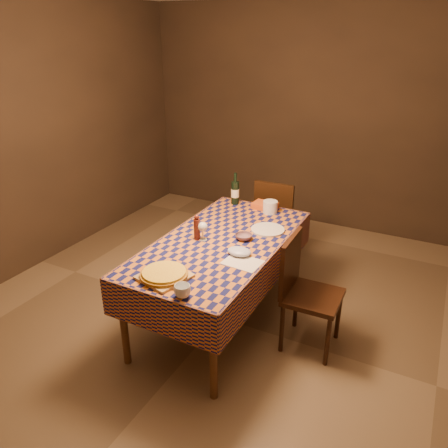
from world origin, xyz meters
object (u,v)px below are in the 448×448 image
at_px(bowl, 244,237).
at_px(pizza, 164,273).
at_px(chair_right, 303,287).
at_px(white_plate, 268,230).
at_px(chair_far, 276,216).
at_px(cutting_board, 164,277).
at_px(wine_bottle, 235,192).
at_px(dining_table, 221,249).

bearing_deg(bowl, pizza, -105.88).
height_order(bowl, chair_right, chair_right).
height_order(pizza, white_plate, pizza).
height_order(pizza, chair_far, chair_far).
height_order(cutting_board, bowl, bowl).
bearing_deg(wine_bottle, white_plate, -39.80).
relative_size(dining_table, white_plate, 6.38).
distance_m(pizza, wine_bottle, 1.52).
height_order(pizza, wine_bottle, wine_bottle).
xyz_separation_m(wine_bottle, chair_right, (0.98, -0.78, -0.37)).
bearing_deg(pizza, chair_right, 42.60).
height_order(bowl, wine_bottle, wine_bottle).
height_order(dining_table, chair_far, chair_far).
height_order(dining_table, pizza, pizza).
height_order(bowl, white_plate, bowl).
relative_size(dining_table, pizza, 5.28).
bearing_deg(chair_right, cutting_board, -137.40).
relative_size(wine_bottle, white_plate, 1.10).
xyz_separation_m(dining_table, wine_bottle, (-0.27, 0.81, 0.20)).
bearing_deg(pizza, bowl, 74.12).
bearing_deg(chair_right, dining_table, -178.11).
bearing_deg(white_plate, dining_table, -125.99).
relative_size(pizza, wine_bottle, 1.10).
height_order(wine_bottle, chair_far, wine_bottle).
xyz_separation_m(wine_bottle, chair_far, (0.28, 0.44, -0.37)).
relative_size(pizza, chair_right, 0.38).
height_order(dining_table, wine_bottle, wine_bottle).
relative_size(cutting_board, white_plate, 1.06).
bearing_deg(chair_right, pizza, -137.40).
bearing_deg(cutting_board, dining_table, 83.72).
bearing_deg(wine_bottle, chair_right, -38.54).
relative_size(bowl, chair_right, 0.15).
bearing_deg(cutting_board, chair_far, 87.55).
relative_size(pizza, bowl, 2.47).
distance_m(cutting_board, wine_bottle, 1.52).
bearing_deg(pizza, cutting_board, -75.96).
bearing_deg(bowl, chair_right, -8.64).
distance_m(dining_table, white_plate, 0.45).
bearing_deg(wine_bottle, dining_table, -71.39).
relative_size(dining_table, bowl, 13.04).
xyz_separation_m(cutting_board, wine_bottle, (-0.19, 1.51, 0.11)).
bearing_deg(wine_bottle, pizza, -82.66).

